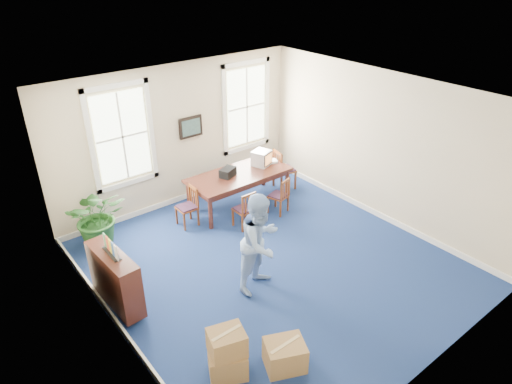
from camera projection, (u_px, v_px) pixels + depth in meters
floor at (272, 263)px, 8.68m from camera, size 6.50×6.50×0.00m
ceiling at (275, 99)px, 7.17m from camera, size 6.50×6.50×0.00m
wall_back at (178, 136)px, 10.16m from camera, size 6.50×0.00×6.50m
wall_front at (442, 283)px, 5.68m from camera, size 6.50×0.00×6.50m
wall_left at (107, 252)px, 6.27m from camera, size 0.00×6.50×6.50m
wall_right at (382, 147)px, 9.57m from camera, size 0.00×6.50×6.50m
baseboard_back at (184, 197)px, 10.86m from camera, size 6.00×0.04×0.12m
baseboard_left at (125, 333)px, 7.01m from camera, size 0.04×6.50×0.12m
baseboard_right at (372, 211)px, 10.28m from camera, size 0.04×6.50×0.12m
window_left at (122, 137)px, 9.29m from camera, size 1.40×0.12×2.20m
window_right at (246, 107)px, 11.05m from camera, size 1.40×0.12×2.20m
wall_picture at (191, 127)px, 10.22m from camera, size 0.58×0.06×0.48m
conference_table at (239, 189)px, 10.46m from camera, size 2.36×1.08×0.81m
crt_tv at (261, 158)px, 10.61m from camera, size 0.50×0.52×0.35m
game_console at (273, 161)px, 10.82m from camera, size 0.23×0.25×0.05m
equipment_bag at (228, 172)px, 10.12m from camera, size 0.45×0.38×0.19m
chair_near_left at (244, 209)px, 9.63m from camera, size 0.39×0.39×0.86m
chair_near_right at (278, 195)px, 10.16m from camera, size 0.48×0.48×0.85m
chair_end_left at (187, 207)px, 9.68m from camera, size 0.40×0.40×0.87m
chair_end_right at (285, 169)px, 11.18m from camera, size 0.54×0.54×1.01m
man at (261, 242)px, 7.70m from camera, size 1.04×0.90×1.81m
credenza at (116, 282)px, 7.43m from camera, size 0.42×1.26×0.98m
brochure_rack at (111, 250)px, 7.14m from camera, size 0.18×0.66×0.29m
potted_plant at (98, 217)px, 8.98m from camera, size 1.37×1.28×1.24m
cardboard_boxes at (235, 341)px, 6.42m from camera, size 1.83×1.83×0.81m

